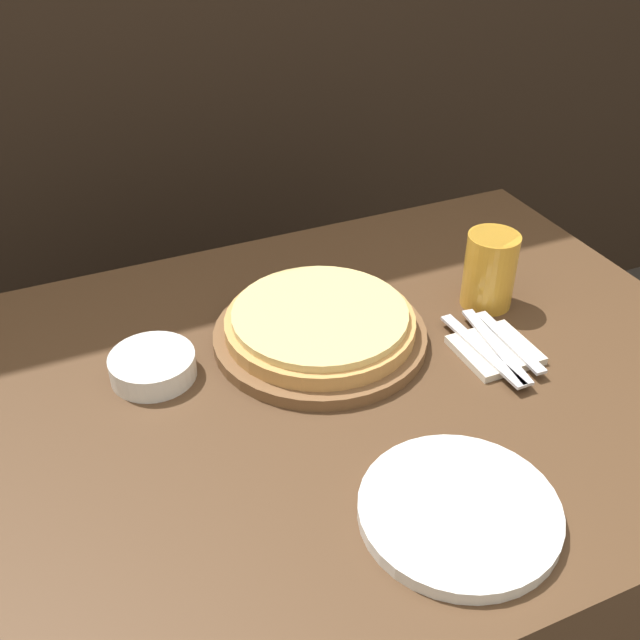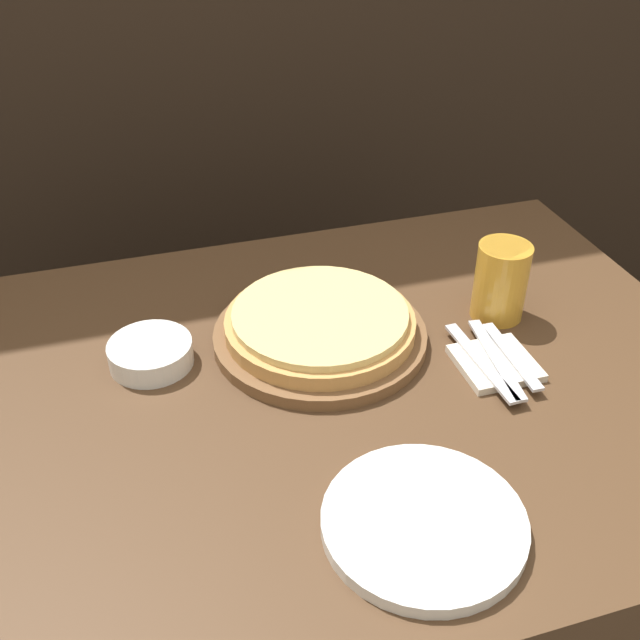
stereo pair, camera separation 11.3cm
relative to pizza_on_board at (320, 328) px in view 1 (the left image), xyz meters
The scene contains 9 objects.
dining_table 0.43m from the pizza_on_board, 118.13° to the right, with size 1.27×0.88×0.77m.
pizza_on_board is the anchor object (origin of this frame).
beer_glass 0.30m from the pizza_on_board, ahead, with size 0.08×0.08×0.13m.
dinner_plate 0.38m from the pizza_on_board, 88.71° to the right, with size 0.24×0.24×0.02m.
side_bowl 0.26m from the pizza_on_board, behind, with size 0.12×0.12×0.04m.
napkin_stack 0.27m from the pizza_on_board, 30.51° to the right, with size 0.11×0.11×0.01m.
fork 0.24m from the pizza_on_board, 33.48° to the right, with size 0.03×0.19×0.00m.
dinner_knife 0.27m from the pizza_on_board, 30.51° to the right, with size 0.04×0.19×0.00m.
spoon 0.29m from the pizza_on_board, 27.98° to the right, with size 0.02×0.16×0.00m.
Camera 1 is at (-0.32, -0.75, 1.46)m, focal length 42.00 mm.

